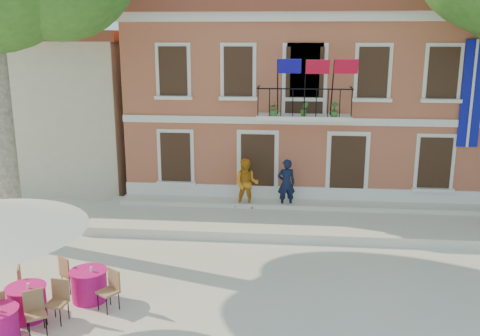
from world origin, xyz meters
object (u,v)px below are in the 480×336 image
at_px(cafe_table_3, 89,284).
at_px(pedestrian_orange, 246,184).
at_px(cafe_table_1, 27,301).
at_px(pedestrian_navy, 286,183).

bearing_deg(cafe_table_3, pedestrian_orange, 63.52).
height_order(cafe_table_1, cafe_table_3, same).
distance_m(pedestrian_navy, cafe_table_3, 8.21).
bearing_deg(pedestrian_orange, cafe_table_1, -115.72).
bearing_deg(pedestrian_orange, pedestrian_navy, 14.22).
height_order(pedestrian_navy, pedestrian_orange, pedestrian_orange).
bearing_deg(pedestrian_navy, pedestrian_orange, -3.20).
xyz_separation_m(pedestrian_navy, cafe_table_1, (-5.70, -7.71, -0.74)).
height_order(pedestrian_navy, cafe_table_3, pedestrian_navy).
bearing_deg(cafe_table_1, pedestrian_orange, 59.98).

